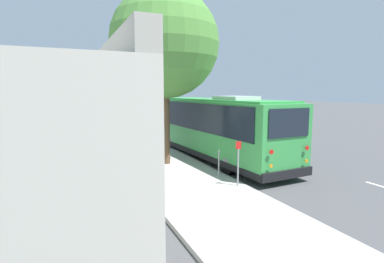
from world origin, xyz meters
The scene contains 13 objects.
ground_plane centered at (0.00, 0.00, 0.00)m, with size 160.00×160.00×0.00m, color #474749.
sidewalk_slab centered at (0.00, 3.43, 0.07)m, with size 80.00×3.58×0.15m, color #B2AFA8.
curb_strip centered at (0.00, 1.57, 0.07)m, with size 80.00×0.14×0.15m, color #9D9A94.
shuttle_bus centered at (-1.05, 0.16, 1.83)m, with size 11.27×3.35×3.42m.
parked_sedan_silver centered at (9.88, 0.56, 0.62)m, with size 4.31×1.87×1.32m.
parked_sedan_white centered at (15.97, 0.61, 0.61)m, with size 4.70×2.08×1.31m.
parked_sedan_navy centered at (22.77, 0.48, 0.60)m, with size 4.49×1.82×1.29m.
parked_sedan_tan centered at (29.24, 0.44, 0.62)m, with size 4.73×1.87×1.33m.
street_tree centered at (-1.59, 3.19, 6.18)m, with size 5.09×5.09×9.00m.
sign_post_near centered at (-6.14, 1.86, 1.01)m, with size 0.06×0.22×1.67m.
sign_post_far centered at (-4.67, 1.86, 0.69)m, with size 0.06×0.06×1.07m.
lane_stripe_mid centered at (-2.61, -3.43, 0.00)m, with size 2.40×0.14×0.01m, color silver.
lane_stripe_ahead centered at (3.39, -3.43, 0.00)m, with size 2.40×0.14×0.01m, color silver.
Camera 1 is at (-15.36, 7.73, 3.63)m, focal length 28.00 mm.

